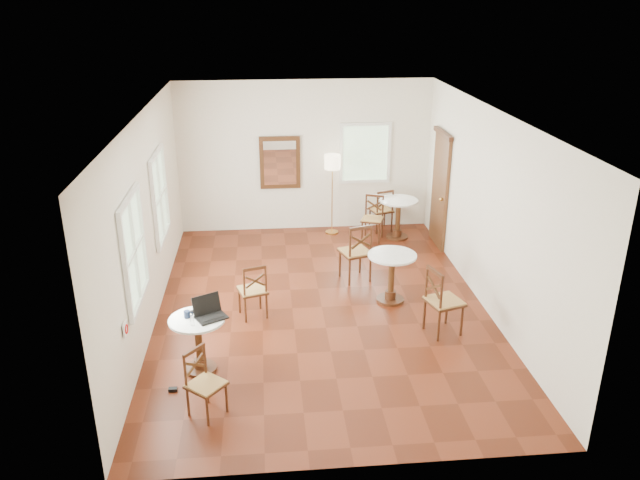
# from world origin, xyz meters

# --- Properties ---
(ground) EXTENTS (7.00, 7.00, 0.00)m
(ground) POSITION_xyz_m (0.00, 0.00, 0.00)
(ground) COLOR #5E2210
(ground) RESTS_ON ground
(room_shell) EXTENTS (5.02, 7.02, 3.01)m
(room_shell) POSITION_xyz_m (-0.06, 0.27, 1.89)
(room_shell) COLOR white
(room_shell) RESTS_ON ground
(cafe_table_near) EXTENTS (0.71, 0.71, 0.75)m
(cafe_table_near) POSITION_xyz_m (-1.72, -1.56, 0.46)
(cafe_table_near) COLOR #432110
(cafe_table_near) RESTS_ON ground
(cafe_table_mid) EXTENTS (0.75, 0.75, 0.80)m
(cafe_table_mid) POSITION_xyz_m (1.10, 0.11, 0.49)
(cafe_table_mid) COLOR #432110
(cafe_table_mid) RESTS_ON ground
(cafe_table_back) EXTENTS (0.75, 0.75, 0.79)m
(cafe_table_back) POSITION_xyz_m (1.77, 2.76, 0.49)
(cafe_table_back) COLOR #432110
(cafe_table_back) RESTS_ON ground
(chair_near_a) EXTENTS (0.50, 0.50, 0.87)m
(chair_near_a) POSITION_xyz_m (-1.05, -0.19, 0.43)
(chair_near_a) COLOR #432110
(chair_near_a) RESTS_ON ground
(chair_near_b) EXTENTS (0.53, 0.53, 0.82)m
(chair_near_b) POSITION_xyz_m (-1.58, -2.47, 0.41)
(chair_near_b) COLOR #432110
(chair_near_b) RESTS_ON ground
(chair_mid_a) EXTENTS (0.59, 0.59, 1.02)m
(chair_mid_a) POSITION_xyz_m (0.66, 0.93, 0.51)
(chair_mid_a) COLOR #432110
(chair_mid_a) RESTS_ON ground
(chair_mid_b) EXTENTS (0.58, 0.58, 1.01)m
(chair_mid_b) POSITION_xyz_m (1.62, -0.92, 0.50)
(chair_mid_b) COLOR #432110
(chair_mid_b) RESTS_ON ground
(chair_back_a) EXTENTS (0.50, 0.50, 0.89)m
(chair_back_a) POSITION_xyz_m (1.52, 3.20, 0.44)
(chair_back_a) COLOR #432110
(chair_back_a) RESTS_ON ground
(chair_back_b) EXTENTS (0.52, 0.52, 0.88)m
(chair_back_b) POSITION_xyz_m (1.26, 2.72, 0.44)
(chair_back_b) COLOR #432110
(chair_back_b) RESTS_ON ground
(floor_lamp) EXTENTS (0.31, 0.31, 1.61)m
(floor_lamp) POSITION_xyz_m (0.51, 3.15, 1.37)
(floor_lamp) COLOR #BF8C3F
(floor_lamp) RESTS_ON ground
(laptop) EXTENTS (0.47, 0.44, 0.26)m
(laptop) POSITION_xyz_m (-1.57, -1.52, 0.82)
(laptop) COLOR black
(laptop) RESTS_ON cafe_table_near
(mouse) EXTENTS (0.11, 0.09, 0.04)m
(mouse) POSITION_xyz_m (-1.79, -1.41, 0.77)
(mouse) COLOR black
(mouse) RESTS_ON cafe_table_near
(navy_mug) EXTENTS (0.12, 0.08, 0.09)m
(navy_mug) POSITION_xyz_m (-1.84, -1.52, 0.80)
(navy_mug) COLOR #0F1932
(navy_mug) RESTS_ON cafe_table_near
(water_glass) EXTENTS (0.05, 0.05, 0.09)m
(water_glass) POSITION_xyz_m (-1.76, -1.73, 0.79)
(water_glass) COLOR white
(water_glass) RESTS_ON cafe_table_near
(power_adapter) EXTENTS (0.11, 0.06, 0.04)m
(power_adapter) POSITION_xyz_m (-2.03, -2.00, 0.02)
(power_adapter) COLOR black
(power_adapter) RESTS_ON ground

